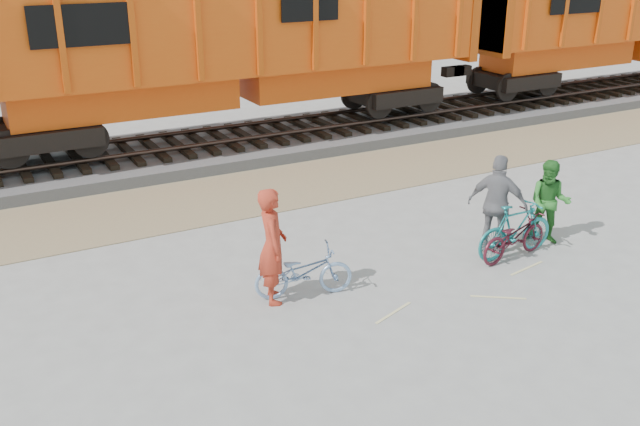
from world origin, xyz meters
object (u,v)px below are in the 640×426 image
Objects in this scene: person_solo at (272,246)px; person_man at (549,202)px; hopper_car_center at (235,39)px; bicycle_blue at (304,272)px; person_woman at (498,205)px; hopper_car_right at (625,12)px; bicycle_teal at (516,230)px; bicycle_maroon at (514,237)px.

person_solo is 1.17× the size of person_man.
hopper_car_center is at bearing -1.53° from person_solo.
bicycle_blue is 0.99× the size of person_man.
person_woman reaches higher than person_man.
hopper_car_right is at bearing 85.04° from person_man.
hopper_car_right is 16.22m from person_woman.
hopper_car_center is 9.55m from bicycle_teal.
person_woman is at bearing -75.43° from person_solo.
hopper_car_right reaches higher than person_solo.
bicycle_blue is (-17.45, -8.59, -2.58)m from hopper_car_right.
bicycle_maroon is at bearing 129.10° from bicycle_teal.
bicycle_teal is 1.06× the size of bicycle_maroon.
person_man is at bearing -76.15° from person_solo.
bicycle_teal is (1.67, -9.07, -2.49)m from hopper_car_center.
bicycle_teal is 1.06m from person_man.
person_man is (5.63, -0.37, -0.14)m from person_solo.
person_solo is 4.45m from person_woman.
bicycle_teal is at bearing -145.77° from hopper_car_right.
bicycle_blue is at bearing -105.95° from hopper_car_center.
hopper_car_right reaches higher than bicycle_maroon.
person_woman is (-1.18, 0.13, 0.12)m from person_man.
bicycle_teal reaches higher than bicycle_blue.
bicycle_teal is 1.05× the size of person_man.
person_man is at bearing -77.85° from bicycle_blue.
bicycle_teal is at bearing -79.42° from person_solo.
bicycle_maroon is at bearing -145.74° from hopper_car_right.
person_woman is (-13.51, -8.73, -2.07)m from hopper_car_right.
hopper_car_center reaches higher than person_woman.
person_woman is (-0.18, 0.33, 0.42)m from bicycle_teal.
person_solo is at bearing 74.58° from bicycle_maroon.
bicycle_maroon is 1.18m from person_man.
person_solo is (-0.50, 0.10, 0.53)m from bicycle_blue.
person_man is 0.87× the size of person_woman.
bicycle_maroon is at bearing 159.01° from person_woman.
bicycle_maroon is at bearing -116.90° from person_man.
bicycle_blue is 3.98m from person_woman.
bicycle_blue is 0.85× the size of person_solo.
person_woman reaches higher than bicycle_blue.
hopper_car_center is 9.22m from person_solo.
person_man is at bearing -73.23° from hopper_car_center.
person_man is (1.00, 0.20, 0.30)m from bicycle_teal.
hopper_car_right is 7.30× the size of person_solo.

